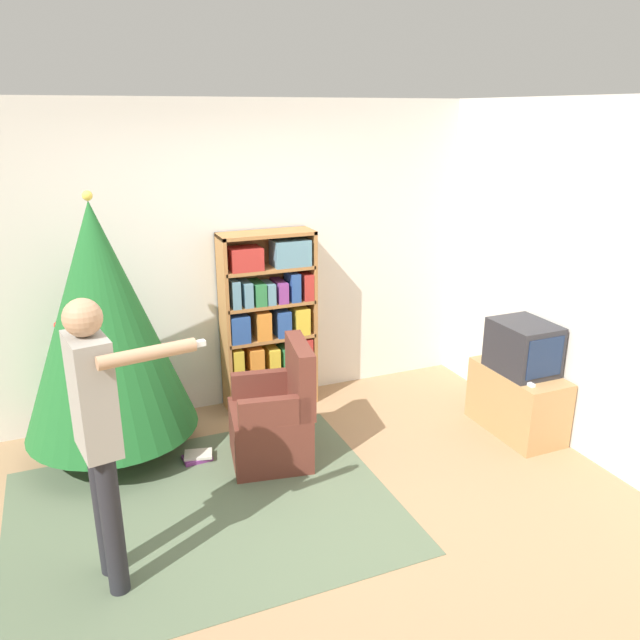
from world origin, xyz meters
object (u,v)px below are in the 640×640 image
object	(u,v)px
christmas_tree	(102,321)
armchair	(276,420)
bookshelf	(269,324)
television	(523,347)
standing_person	(98,424)

from	to	relation	value
christmas_tree	armchair	distance (m)	1.45
bookshelf	television	xyz separation A→B (m)	(1.69, -1.24, -0.03)
armchair	christmas_tree	bearing A→B (deg)	-107.67
television	armchair	world-z (taller)	television
christmas_tree	standing_person	bearing A→B (deg)	-95.48
christmas_tree	standing_person	world-z (taller)	christmas_tree
bookshelf	christmas_tree	size ratio (longest dim) A/B	0.78
television	christmas_tree	distance (m)	3.20
bookshelf	television	bearing A→B (deg)	-36.31
christmas_tree	standing_person	distance (m)	1.45
christmas_tree	armchair	bearing A→B (deg)	-27.28
standing_person	christmas_tree	bearing A→B (deg)	164.94
bookshelf	standing_person	distance (m)	2.34
armchair	bookshelf	bearing A→B (deg)	173.53
television	standing_person	world-z (taller)	standing_person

